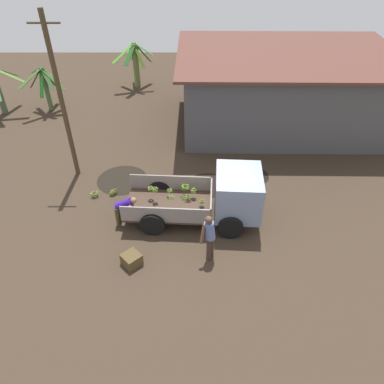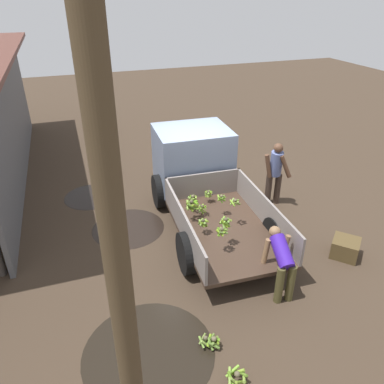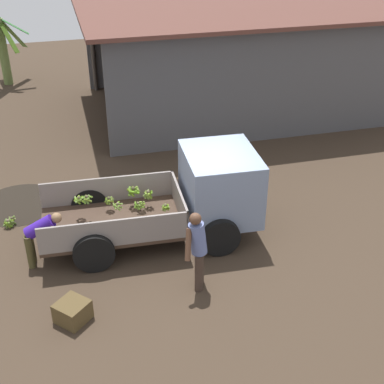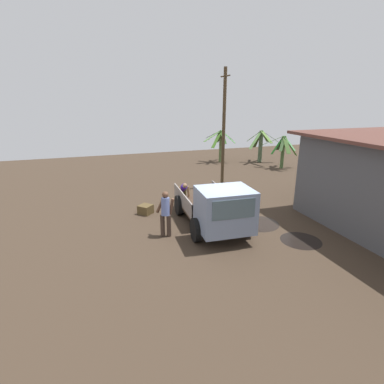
{
  "view_description": "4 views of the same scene",
  "coord_description": "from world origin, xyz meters",
  "views": [
    {
      "loc": [
        -1.16,
        -10.01,
        9.0
      ],
      "look_at": [
        -1.16,
        -0.01,
        1.1
      ],
      "focal_mm": 35.0,
      "sensor_mm": 36.0,
      "label": 1
    },
    {
      "loc": [
        -7.82,
        2.84,
        4.91
      ],
      "look_at": [
        -1.13,
        0.46,
        1.02
      ],
      "focal_mm": 35.0,
      "sensor_mm": 36.0,
      "label": 2
    },
    {
      "loc": [
        -2.88,
        -9.71,
        6.8
      ],
      "look_at": [
        -0.36,
        -0.55,
        1.31
      ],
      "focal_mm": 50.0,
      "sensor_mm": 36.0,
      "label": 3
    },
    {
      "loc": [
        9.05,
        -4.21,
        4.76
      ],
      "look_at": [
        -1.63,
        -0.58,
        1.23
      ],
      "focal_mm": 28.0,
      "sensor_mm": 36.0,
      "label": 4
    }
  ],
  "objects": [
    {
      "name": "wooden_crate_0",
      "position": [
        -3.03,
        -2.23,
        0.19
      ],
      "size": [
        0.73,
        0.73,
        0.38
      ],
      "primitive_type": "cube",
      "rotation": [
        0.0,
        0.0,
        5.46
      ],
      "color": "#503F23",
      "rests_on": "ground"
    },
    {
      "name": "banana_palm_1",
      "position": [
        9.98,
        11.03,
        1.57
      ],
      "size": [
        2.86,
        2.16,
        2.91
      ],
      "color": "#4E7B40",
      "rests_on": "ground"
    },
    {
      "name": "mud_patch_2",
      "position": [
        -0.52,
        1.81,
        0.0
      ],
      "size": [
        1.66,
        1.66,
        0.01
      ],
      "primitive_type": "cylinder",
      "color": "black",
      "rests_on": "ground"
    },
    {
      "name": "person_foreground_visitor",
      "position": [
        -0.63,
        -1.91,
        0.92
      ],
      "size": [
        0.55,
        0.65,
        1.66
      ],
      "rotation": [
        0.0,
        0.0,
        2.76
      ],
      "color": "#3B2C24",
      "rests_on": "ground"
    },
    {
      "name": "person_worker_loading",
      "position": [
        -3.48,
        -0.38,
        0.71
      ],
      "size": [
        0.8,
        0.56,
        1.17
      ],
      "rotation": [
        0.0,
        0.0,
        -0.12
      ],
      "color": "#474122",
      "rests_on": "ground"
    },
    {
      "name": "cargo_truck",
      "position": [
        -0.07,
        -0.07,
        0.99
      ],
      "size": [
        4.76,
        2.32,
        1.88
      ],
      "rotation": [
        0.0,
        0.0,
        -0.06
      ],
      "color": "#3E2C21",
      "rests_on": "ground"
    },
    {
      "name": "banana_bunch_on_ground_2",
      "position": [
        -4.15,
        1.31,
        0.11
      ],
      "size": [
        0.22,
        0.22,
        0.2
      ],
      "color": "brown",
      "rests_on": "ground"
    },
    {
      "name": "mud_patch_0",
      "position": [
        1.29,
        2.45,
        0.0
      ],
      "size": [
        1.41,
        1.41,
        0.01
      ],
      "primitive_type": "cylinder",
      "color": "black",
      "rests_on": "ground"
    },
    {
      "name": "mud_patch_1",
      "position": [
        -3.98,
        2.17,
        0.0
      ],
      "size": [
        2.03,
        2.03,
        0.01
      ],
      "primitive_type": "cylinder",
      "color": "black",
      "rests_on": "ground"
    },
    {
      "name": "warehouse_shed",
      "position": [
        3.79,
        7.19,
        2.54
      ],
      "size": [
        10.33,
        7.1,
        3.46
      ],
      "rotation": [
        0.0,
        0.0,
        -0.01
      ],
      "color": "#4F4E52",
      "rests_on": "ground"
    },
    {
      "name": "ground",
      "position": [
        0.0,
        0.0,
        0.0
      ],
      "size": [
        36.0,
        36.0,
        0.0
      ],
      "primitive_type": "plane",
      "color": "#3D2F23"
    },
    {
      "name": "banana_bunch_on_ground_1",
      "position": [
        -4.21,
        1.2,
        0.11
      ],
      "size": [
        0.26,
        0.24,
        0.21
      ],
      "color": "brown",
      "rests_on": "ground"
    },
    {
      "name": "banana_palm_3",
      "position": [
        -4.44,
        11.74,
        1.35
      ],
      "size": [
        2.32,
        2.27,
        2.55
      ],
      "color": "olive",
      "rests_on": "ground"
    }
  ]
}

